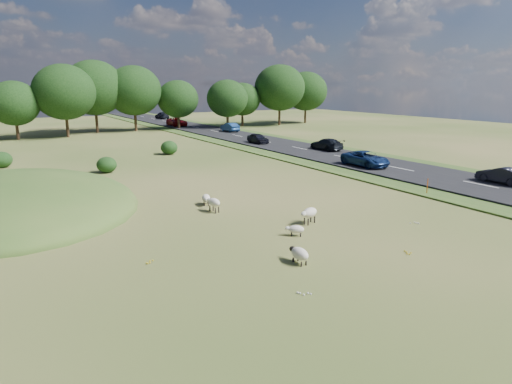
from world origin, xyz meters
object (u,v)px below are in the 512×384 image
Objects in this scene: sheep_0 at (296,229)px; car_4 at (327,144)px; sheep_2 at (299,254)px; car_6 at (258,138)px; car_1 at (502,175)px; car_0 at (162,115)px; car_5 at (177,122)px; car_2 at (365,159)px; sheep_3 at (214,202)px; sheep_4 at (309,213)px; car_7 at (230,127)px; sheep_1 at (206,198)px; marker_post at (427,187)px.

sheep_0 is 31.48m from car_4.
car_6 is at bearing -27.89° from sheep_2.
sheep_2 is at bearing -118.24° from car_6.
car_6 reaches higher than car_1.
car_5 reaches higher than car_0.
car_0 is (23.18, 84.56, 0.51)m from sheep_2.
car_4 is at bearing 70.06° from car_2.
sheep_3 is at bearing -161.34° from car_2.
sheep_4 is at bearing -143.18° from car_2.
car_7 reaches higher than sheep_2.
car_6 is (19.38, 36.07, 0.43)m from sheep_2.
car_5 is at bearing -121.04° from sheep_4.
car_6 is (18.74, 24.63, 0.44)m from sheep_1.
car_4 is (22.54, 15.10, 0.47)m from sheep_1.
car_0 is 58.02m from car_4.
sheep_2 is at bearing 31.81° from sheep_4.
car_2 is at bearing -80.86° from sheep_3.
car_6 is (0.00, -29.41, -0.12)m from car_5.
car_7 is at bearing 80.75° from marker_post.
car_7 reaches higher than car_4.
car_1 is 21.66m from car_4.
car_2 is 1.16× the size of car_7.
car_0 reaches higher than car_7.
car_5 is at bearing -74.88° from car_7.
car_5 is (15.37, 60.92, 0.35)m from sheep_4.
sheep_2 is (-2.07, -3.19, 0.10)m from sheep_0.
car_1 is at bearing 90.00° from car_7.
car_4 is 10.26m from car_6.
sheep_1 is 0.30× the size of car_7.
car_0 is at bearing -90.00° from car_7.
car_0 is (7.41, 78.63, 0.37)m from marker_post.
sheep_2 is (-0.64, -11.44, 0.01)m from sheep_1.
sheep_1 is 0.94× the size of sheep_4.
car_7 is (0.00, -33.14, -0.01)m from car_0.
sheep_0 is 64.65m from car_5.
sheep_0 is at bearing -105.53° from car_5.
car_6 is at bearing 85.52° from car_0.
car_1 reaches higher than sheep_4.
car_4 is (21.11, 23.35, 0.56)m from sheep_0.
sheep_4 is (3.66, -5.08, 0.04)m from sheep_3.
car_1 is at bearing -83.05° from car_6.
car_7 reaches higher than marker_post.
car_2 is at bearing -160.05° from sheep_4.
car_0 is 48.64m from car_6.
car_6 is (17.31, 32.88, 0.52)m from sheep_0.
car_0 is 0.99× the size of car_2.
car_2 is at bearing 125.82° from sheep_1.
sheep_2 is 6.08m from sheep_4.
sheep_3 is 0.23× the size of car_5.
car_1 is 31.42m from car_6.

